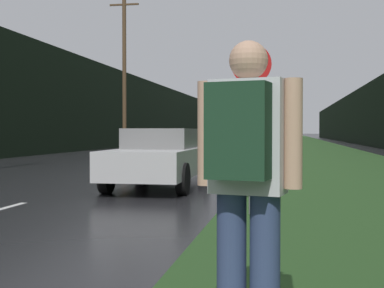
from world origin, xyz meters
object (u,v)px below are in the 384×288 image
stop_sign (251,113)px  car_passing_far (250,138)px  delivery_truck (239,127)px  car_passing_near (160,157)px  hitchhiker_with_backpack (247,174)px

stop_sign → car_passing_far: (-2.34, 33.43, -0.84)m
car_passing_far → delivery_truck: 31.02m
delivery_truck → car_passing_near: bearing=-86.6°
hitchhiker_with_backpack → stop_sign: bearing=104.9°
stop_sign → car_passing_near: size_ratio=0.60×
stop_sign → car_passing_near: bearing=122.0°
car_passing_near → delivery_truck: delivery_truck is taller
stop_sign → delivery_truck: bearing=95.3°
stop_sign → car_passing_far: size_ratio=0.58×
delivery_truck → hitchhiker_with_backpack: bearing=-84.8°
car_passing_far → delivery_truck: (-3.62, 30.79, 1.14)m
car_passing_near → delivery_truck: size_ratio=0.61×
stop_sign → car_passing_far: bearing=94.0°
car_passing_near → car_passing_far: size_ratio=0.97×
stop_sign → hitchhiker_with_backpack: size_ratio=1.44×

